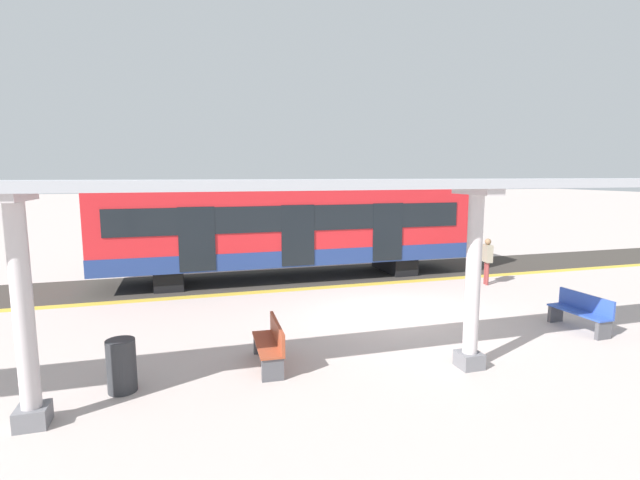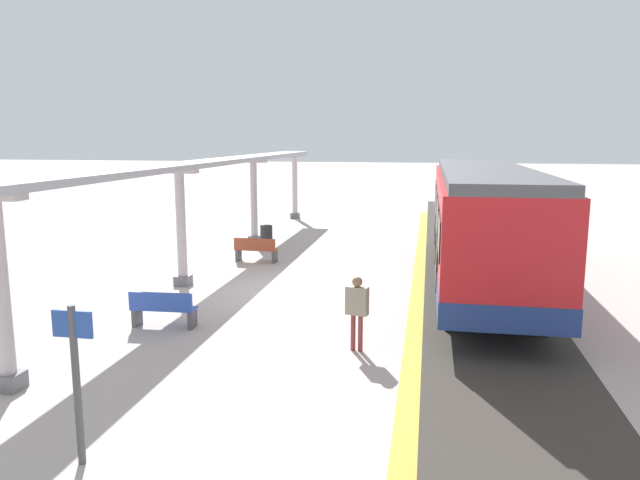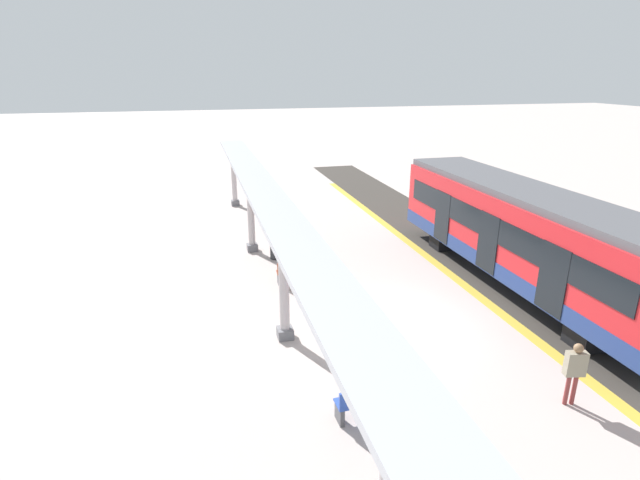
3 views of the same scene
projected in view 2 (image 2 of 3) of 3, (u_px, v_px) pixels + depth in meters
The scene contains 14 objects.
ground_plane at pixel (291, 292), 16.96m from camera, with size 176.00×176.00×0.00m, color #B4A6A0.
tactile_edge_strip at pixel (417, 297), 16.33m from camera, with size 0.38×38.50×0.01m, color gold.
trackbed at pixel (484, 301), 16.01m from camera, with size 3.20×50.50×0.01m, color #38332D.
train_near_carriage at pixel (482, 224), 17.35m from camera, with size 2.65×12.83×3.48m.
canopy_pillar_nearest at pixel (295, 186), 31.94m from camera, with size 1.10×0.44×3.43m.
canopy_pillar_second at pixel (254, 201), 24.53m from camera, with size 1.10×0.44×3.43m.
canopy_pillar_third at pixel (181, 227), 17.38m from camera, with size 1.10×0.44×3.43m.
canopy_pillar_fourth at pixel (1, 292), 10.09m from camera, with size 1.10×0.44×3.43m.
canopy_beam at pixel (179, 166), 17.09m from camera, with size 1.20×30.82×0.16m, color #A8AAB2.
bench_near_end at pixel (163, 309), 13.68m from camera, with size 1.52×0.50×0.86m.
bench_mid_platform at pixel (256, 250), 20.90m from camera, with size 1.52×0.50×0.86m.
trash_bin at pixel (266, 237), 23.51m from camera, with size 0.48×0.48×0.91m, color #2B2C30.
platform_info_sign at pixel (76, 370), 7.81m from camera, with size 0.56×0.10×2.20m.
passenger_waiting_near_edge at pixel (357, 305), 12.10m from camera, with size 0.48×0.30×1.56m.
Camera 2 is at (-3.79, 16.04, 4.33)m, focal length 33.51 mm.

